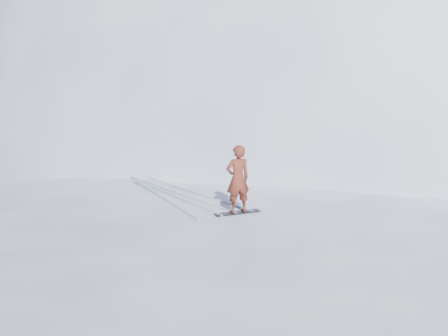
# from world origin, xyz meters

# --- Properties ---
(ground) EXTENTS (400.00, 400.00, 0.00)m
(ground) POSITION_xyz_m (0.00, 0.00, 0.00)
(ground) COLOR white
(ground) RESTS_ON ground
(near_ridge) EXTENTS (36.00, 28.00, 4.80)m
(near_ridge) POSITION_xyz_m (1.00, 3.00, 0.00)
(near_ridge) COLOR white
(near_ridge) RESTS_ON ground
(summit_peak) EXTENTS (60.00, 56.00, 56.00)m
(summit_peak) POSITION_xyz_m (22.00, 26.00, 0.00)
(summit_peak) COLOR white
(summit_peak) RESTS_ON ground
(peak_shoulder) EXTENTS (28.00, 24.00, 18.00)m
(peak_shoulder) POSITION_xyz_m (10.00, 20.00, 0.00)
(peak_shoulder) COLOR white
(peak_shoulder) RESTS_ON ground
(wind_bumps) EXTENTS (16.00, 14.40, 1.00)m
(wind_bumps) POSITION_xyz_m (-0.56, 2.12, 0.00)
(wind_bumps) COLOR white
(wind_bumps) RESTS_ON ground
(snowboard) EXTENTS (1.34, 0.26, 0.02)m
(snowboard) POSITION_xyz_m (0.88, 1.96, 2.41)
(snowboard) COLOR black
(snowboard) RESTS_ON near_ridge
(snowboarder) EXTENTS (0.70, 0.46, 1.90)m
(snowboarder) POSITION_xyz_m (0.88, 1.96, 3.37)
(snowboarder) COLOR maroon
(snowboarder) RESTS_ON snowboard
(board_tracks) EXTENTS (2.32, 5.98, 0.04)m
(board_tracks) POSITION_xyz_m (-0.10, 4.76, 2.42)
(board_tracks) COLOR silver
(board_tracks) RESTS_ON ground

